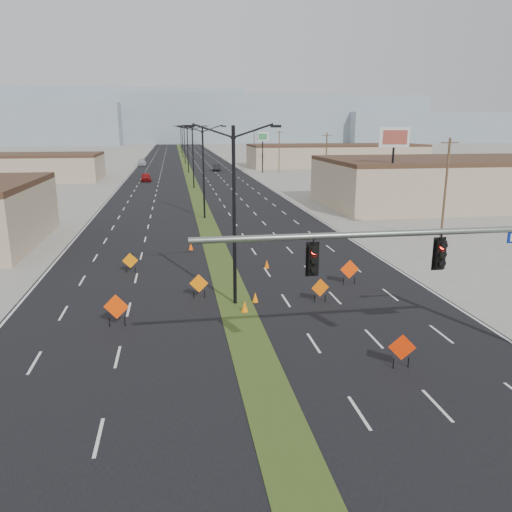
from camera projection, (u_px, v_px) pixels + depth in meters
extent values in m
plane|color=gray|center=(277.00, 421.00, 17.36)|extent=(600.00, 600.00, 0.00)
cube|color=black|center=(188.00, 171.00, 112.85)|extent=(25.00, 400.00, 0.02)
cube|color=#364B1A|center=(188.00, 171.00, 112.85)|extent=(2.00, 400.00, 0.04)
cube|color=tan|center=(17.00, 169.00, 92.96)|extent=(30.00, 14.00, 4.50)
cube|color=tan|center=(463.00, 183.00, 64.95)|extent=(36.00, 18.00, 5.50)
cube|color=tan|center=(336.00, 156.00, 127.71)|extent=(44.00, 16.00, 5.00)
cube|color=#80939F|center=(243.00, 119.00, 306.54)|extent=(220.00, 50.00, 28.00)
cube|color=#80939F|center=(461.00, 128.00, 320.14)|extent=(160.00, 50.00, 18.00)
cube|color=#80939F|center=(128.00, 116.00, 314.20)|extent=(140.00, 50.00, 32.00)
cylinder|color=slate|center=(405.00, 233.00, 18.55)|extent=(16.00, 0.24, 0.24)
cube|color=black|center=(313.00, 260.00, 18.22)|extent=(0.50, 0.28, 1.30)
sphere|color=#FF0C05|center=(315.00, 252.00, 17.98)|extent=(0.22, 0.22, 0.22)
cube|color=black|center=(440.00, 254.00, 19.00)|extent=(0.50, 0.28, 1.30)
sphere|color=#FF0C05|center=(443.00, 246.00, 18.76)|extent=(0.22, 0.22, 0.22)
cylinder|color=black|center=(234.00, 219.00, 27.56)|extent=(0.20, 0.20, 10.00)
cube|color=black|center=(189.00, 126.00, 25.95)|extent=(0.55, 0.24, 0.14)
cube|color=black|center=(276.00, 126.00, 26.67)|extent=(0.55, 0.24, 0.14)
cylinder|color=black|center=(203.00, 173.00, 54.30)|extent=(0.20, 0.20, 10.00)
cube|color=black|center=(180.00, 126.00, 52.69)|extent=(0.55, 0.24, 0.14)
cube|color=black|center=(224.00, 126.00, 53.41)|extent=(0.55, 0.24, 0.14)
cylinder|color=black|center=(193.00, 158.00, 81.03)|extent=(0.20, 0.20, 10.00)
cube|color=black|center=(178.00, 126.00, 79.42)|extent=(0.55, 0.24, 0.14)
cube|color=black|center=(206.00, 126.00, 80.14)|extent=(0.55, 0.24, 0.14)
cylinder|color=black|center=(188.00, 150.00, 107.77)|extent=(0.20, 0.20, 10.00)
cube|color=black|center=(176.00, 126.00, 106.16)|extent=(0.55, 0.24, 0.14)
cube|color=black|center=(198.00, 126.00, 106.88)|extent=(0.55, 0.24, 0.14)
cylinder|color=black|center=(185.00, 145.00, 134.51)|extent=(0.20, 0.20, 10.00)
cube|color=black|center=(175.00, 126.00, 132.90)|extent=(0.55, 0.24, 0.14)
cube|color=black|center=(193.00, 126.00, 133.62)|extent=(0.55, 0.24, 0.14)
cylinder|color=black|center=(182.00, 142.00, 161.24)|extent=(0.20, 0.20, 10.00)
cube|color=black|center=(175.00, 126.00, 159.63)|extent=(0.55, 0.24, 0.14)
cube|color=black|center=(189.00, 126.00, 160.35)|extent=(0.55, 0.24, 0.14)
cylinder|color=black|center=(181.00, 140.00, 187.98)|extent=(0.20, 0.20, 10.00)
cube|color=black|center=(174.00, 126.00, 186.37)|extent=(0.55, 0.24, 0.14)
cube|color=black|center=(187.00, 126.00, 187.09)|extent=(0.55, 0.24, 0.14)
cylinder|color=#4C3823|center=(445.00, 191.00, 43.23)|extent=(0.20, 0.20, 9.00)
cube|color=#4C3823|center=(450.00, 143.00, 42.19)|extent=(1.60, 0.10, 0.10)
cylinder|color=#4C3823|center=(326.00, 163.00, 76.65)|extent=(0.20, 0.20, 9.00)
cube|color=#4C3823|center=(327.00, 135.00, 75.61)|extent=(1.60, 0.10, 0.10)
cylinder|color=#4C3823|center=(279.00, 152.00, 110.07)|extent=(0.20, 0.20, 9.00)
cube|color=#4C3823|center=(279.00, 132.00, 109.03)|extent=(1.60, 0.10, 0.10)
cylinder|color=#4C3823|center=(254.00, 146.00, 143.49)|extent=(0.20, 0.20, 9.00)
cube|color=#4C3823|center=(254.00, 131.00, 142.45)|extent=(1.60, 0.10, 0.10)
imported|color=maroon|center=(146.00, 177.00, 92.58)|extent=(2.13, 4.62, 1.54)
imported|color=black|center=(217.00, 167.00, 114.48)|extent=(2.12, 4.84, 1.55)
imported|color=#AFB3B9|center=(142.00, 163.00, 128.61)|extent=(2.40, 5.48, 1.57)
cube|color=#F74005|center=(116.00, 307.00, 25.27)|extent=(1.29, 0.30, 1.30)
cylinder|color=black|center=(110.00, 322.00, 25.41)|extent=(0.05, 0.05, 0.54)
cylinder|color=black|center=(125.00, 321.00, 25.53)|extent=(0.05, 0.05, 0.54)
cube|color=orange|center=(199.00, 283.00, 29.56)|extent=(1.10, 0.19, 1.11)
cylinder|color=black|center=(194.00, 295.00, 29.68)|extent=(0.05, 0.05, 0.46)
cylinder|color=black|center=(205.00, 294.00, 29.78)|extent=(0.05, 0.05, 0.46)
cube|color=orange|center=(130.00, 261.00, 34.67)|extent=(1.08, 0.06, 1.08)
cylinder|color=black|center=(126.00, 270.00, 34.79)|extent=(0.05, 0.05, 0.45)
cylinder|color=black|center=(135.00, 270.00, 34.88)|extent=(0.05, 0.05, 0.45)
cube|color=red|center=(402.00, 347.00, 20.92)|extent=(1.13, 0.31, 1.15)
cylinder|color=black|center=(393.00, 364.00, 21.05)|extent=(0.05, 0.05, 0.48)
cylinder|color=black|center=(408.00, 362.00, 21.15)|extent=(0.05, 0.05, 0.48)
cube|color=#E55804|center=(320.00, 288.00, 28.84)|extent=(1.08, 0.18, 1.08)
cylinder|color=black|center=(315.00, 299.00, 28.96)|extent=(0.05, 0.05, 0.45)
cylinder|color=black|center=(325.00, 298.00, 29.06)|extent=(0.05, 0.05, 0.45)
cube|color=#FF3E05|center=(350.00, 269.00, 32.06)|extent=(1.24, 0.06, 1.24)
cylinder|color=black|center=(344.00, 281.00, 32.20)|extent=(0.05, 0.05, 0.52)
cylinder|color=black|center=(354.00, 281.00, 32.31)|extent=(0.05, 0.05, 0.52)
cone|color=orange|center=(245.00, 307.00, 27.41)|extent=(0.53, 0.53, 0.67)
cone|color=orange|center=(255.00, 297.00, 29.00)|extent=(0.39, 0.39, 0.60)
cone|color=#E25D04|center=(267.00, 264.00, 35.99)|extent=(0.47, 0.47, 0.62)
cone|color=#FF4B05|center=(191.00, 246.00, 41.26)|extent=(0.51, 0.51, 0.65)
cylinder|color=black|center=(391.00, 181.00, 55.64)|extent=(0.24, 0.24, 8.14)
cube|color=white|center=(394.00, 137.00, 54.45)|extent=(3.12, 1.49, 2.14)
cube|color=#A24436|center=(395.00, 137.00, 54.26)|extent=(2.42, 0.98, 1.50)
cylinder|color=black|center=(263.00, 156.00, 108.78)|extent=(0.24, 0.24, 7.18)
cube|color=white|center=(263.00, 137.00, 107.73)|extent=(2.72, 1.51, 1.89)
cube|color=#36884B|center=(263.00, 137.00, 107.54)|extent=(2.08, 1.00, 1.32)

